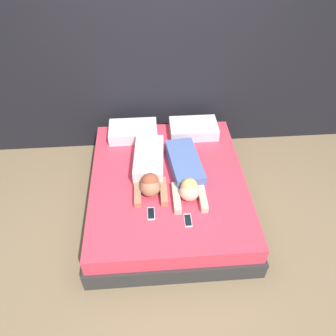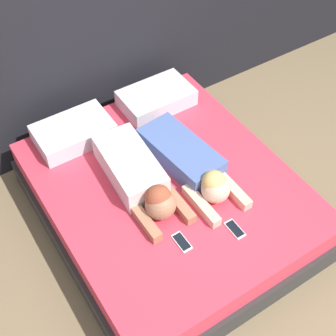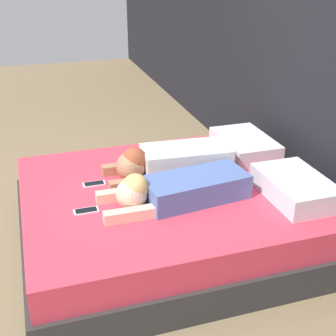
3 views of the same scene
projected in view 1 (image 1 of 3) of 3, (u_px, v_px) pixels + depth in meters
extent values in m
plane|color=#7F6B4C|center=(168.00, 203.00, 3.83)|extent=(12.00, 12.00, 0.00)
cube|color=black|center=(161.00, 53.00, 3.75)|extent=(12.00, 0.06, 2.60)
cube|color=#2D2D2D|center=(168.00, 197.00, 3.75)|extent=(1.72, 2.00, 0.22)
cube|color=#DB384C|center=(168.00, 184.00, 3.61)|extent=(1.66, 1.94, 0.20)
cube|color=silver|center=(133.00, 131.00, 4.01)|extent=(0.58, 0.37, 0.14)
cube|color=silver|center=(194.00, 129.00, 4.05)|extent=(0.58, 0.37, 0.14)
cube|color=silver|center=(149.00, 160.00, 3.60)|extent=(0.36, 0.65, 0.20)
sphere|color=#A37051|center=(150.00, 187.00, 3.30)|extent=(0.21, 0.21, 0.21)
sphere|color=#99472D|center=(150.00, 182.00, 3.29)|extent=(0.18, 0.18, 0.18)
cube|color=#A37051|center=(138.00, 193.00, 3.34)|extent=(0.07, 0.35, 0.07)
cube|color=#A37051|center=(164.00, 191.00, 3.35)|extent=(0.07, 0.35, 0.07)
cube|color=#4C66A5|center=(185.00, 164.00, 3.58)|extent=(0.38, 0.70, 0.16)
sphere|color=beige|center=(189.00, 191.00, 3.26)|extent=(0.20, 0.20, 0.20)
sphere|color=#D8B266|center=(189.00, 186.00, 3.25)|extent=(0.17, 0.17, 0.17)
cube|color=beige|center=(176.00, 198.00, 3.29)|extent=(0.07, 0.37, 0.07)
cube|color=beige|center=(202.00, 196.00, 3.30)|extent=(0.07, 0.37, 0.07)
cube|color=silver|center=(151.00, 214.00, 3.18)|extent=(0.07, 0.16, 0.01)
cube|color=black|center=(151.00, 213.00, 3.18)|extent=(0.06, 0.13, 0.00)
cube|color=silver|center=(188.00, 220.00, 3.12)|extent=(0.07, 0.16, 0.01)
cube|color=black|center=(188.00, 220.00, 3.12)|extent=(0.06, 0.13, 0.00)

